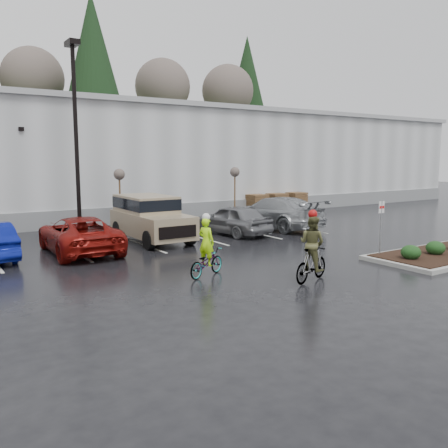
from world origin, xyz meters
TOP-DOWN VIEW (x-y plane):
  - ground at (0.00, 0.00)m, footprint 120.00×120.00m
  - warehouse at (0.00, 21.99)m, footprint 60.50×15.50m
  - wooded_ridge at (0.00, 45.00)m, footprint 80.00×25.00m
  - lamppost at (-4.00, 12.00)m, footprint 0.50×1.00m
  - sapling_mid at (-1.50, 13.00)m, footprint 0.60×0.60m
  - sapling_east at (6.00, 13.00)m, footprint 0.60×0.60m
  - pallet_stack_a at (8.50, 14.00)m, footprint 1.20×1.20m
  - pallet_stack_b at (10.20, 14.00)m, footprint 1.20×1.20m
  - pallet_stack_c at (12.00, 14.00)m, footprint 1.20×1.20m
  - shrub_a at (4.00, -1.00)m, footprint 0.70×0.70m
  - shrub_b at (5.50, -1.00)m, footprint 0.70×0.70m
  - fire_lane_sign at (3.80, 0.20)m, footprint 0.30×0.05m
  - car_red at (-5.34, 7.56)m, footprint 2.63×5.36m
  - suv_tan at (-1.80, 8.38)m, footprint 2.20×5.10m
  - car_grey at (2.36, 7.94)m, footprint 2.35×4.58m
  - car_far_silver at (5.38, 8.37)m, footprint 3.10×6.14m
  - cyclist_hivis at (-3.08, 1.50)m, footprint 1.78×1.20m
  - cyclist_olive at (-0.73, -0.85)m, footprint 1.79×0.98m

SIDE VIEW (x-z plane):
  - ground at x=0.00m, z-range 0.00..0.00m
  - shrub_a at x=4.00m, z-range 0.15..0.67m
  - shrub_b at x=5.50m, z-range 0.15..0.67m
  - cyclist_hivis at x=-3.08m, z-range -0.38..1.66m
  - pallet_stack_a at x=8.50m, z-range 0.00..1.35m
  - pallet_stack_b at x=10.20m, z-range 0.00..1.35m
  - pallet_stack_c at x=12.00m, z-range 0.00..1.35m
  - car_red at x=-5.34m, z-range 0.00..1.47m
  - car_grey at x=2.36m, z-range 0.00..1.49m
  - cyclist_olive at x=-0.73m, z-range -0.30..1.93m
  - car_far_silver at x=5.38m, z-range 0.00..1.71m
  - suv_tan at x=-1.80m, z-range 0.00..2.06m
  - fire_lane_sign at x=3.80m, z-range 0.31..2.51m
  - sapling_mid at x=-1.50m, z-range 1.13..4.33m
  - sapling_east at x=6.00m, z-range 1.13..4.33m
  - wooded_ridge at x=0.00m, z-range 0.00..6.00m
  - warehouse at x=0.00m, z-range 0.05..7.25m
  - lamppost at x=-4.00m, z-range 1.07..10.30m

